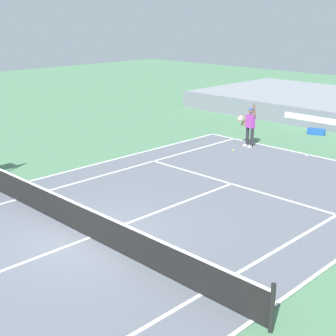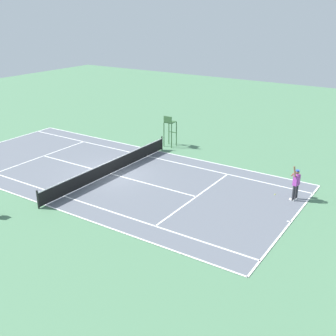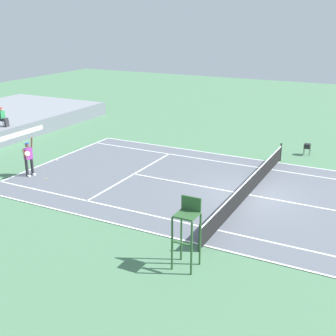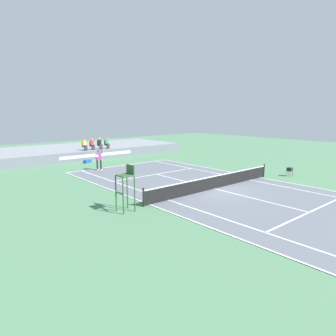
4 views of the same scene
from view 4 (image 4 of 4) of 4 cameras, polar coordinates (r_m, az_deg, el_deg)
ground_plane at (r=20.69m, az=8.83°, el=-3.97°), size 80.00×80.00×0.00m
court at (r=20.68m, az=8.83°, el=-3.94°), size 11.08×23.88×0.03m
net at (r=20.56m, az=8.87°, el=-2.56°), size 11.98×0.10×1.07m
barrier_wall at (r=33.74m, az=-13.23°, el=2.37°), size 24.10×0.25×1.02m
bleacher_platform at (r=38.16m, az=-16.66°, el=3.13°), size 24.10×9.64×1.02m
spectator_seated_0 at (r=34.03m, az=-15.48°, el=4.24°), size 0.44×0.60×1.27m
spectator_seated_1 at (r=34.42m, az=-14.13°, el=4.37°), size 0.44×0.60×1.27m
spectator_seated_2 at (r=34.84m, az=-12.77°, el=4.50°), size 0.44×0.60×1.27m
spectator_seated_3 at (r=35.26m, az=-11.49°, el=4.62°), size 0.44×0.60×1.27m
tennis_player at (r=27.56m, az=-12.94°, el=1.62°), size 0.83×0.61×2.08m
tennis_ball at (r=26.71m, az=-11.85°, el=-0.71°), size 0.07×0.07×0.07m
umpire_chair at (r=15.79m, az=-7.92°, el=-2.67°), size 0.77×0.77×2.44m
equipment_bag at (r=32.05m, az=-14.97°, el=1.24°), size 0.96×0.61×0.32m
ball_hopper at (r=26.37m, az=22.03°, el=-0.21°), size 0.36×0.36×0.70m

